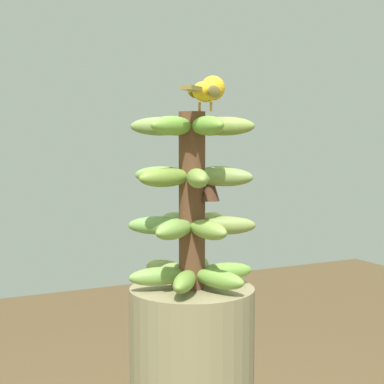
# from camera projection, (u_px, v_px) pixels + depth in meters

# --- Properties ---
(banana_bunch) EXTENTS (0.26, 0.25, 0.35)m
(banana_bunch) POSITION_uv_depth(u_px,v_px,m) (192.00, 200.00, 1.22)
(banana_bunch) COLOR brown
(banana_bunch) RESTS_ON banana_tree
(perched_bird) EXTENTS (0.14, 0.12, 0.07)m
(perched_bird) POSITION_uv_depth(u_px,v_px,m) (208.00, 90.00, 1.20)
(perched_bird) COLOR #C68933
(perched_bird) RESTS_ON banana_bunch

